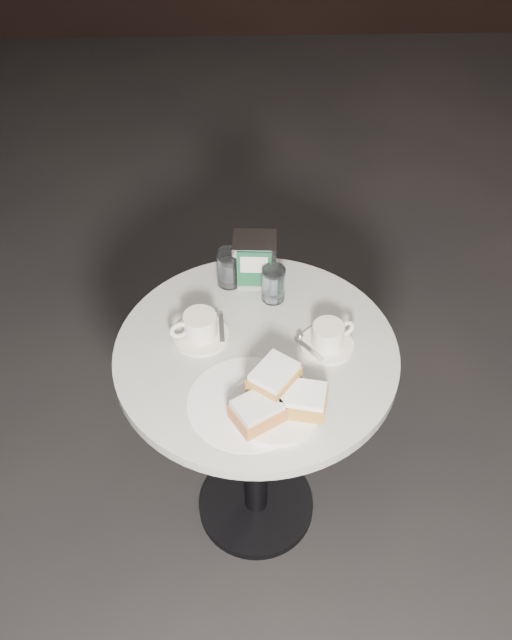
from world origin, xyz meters
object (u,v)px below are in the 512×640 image
object	(u,v)px
coffee_cup_right	(328,337)
water_glass_right	(274,284)
beignet_plate	(278,400)
cafe_table	(256,401)
coffee_cup_left	(200,328)
water_glass_left	(229,268)
napkin_dispenser	(255,259)

from	to	relation	value
coffee_cup_right	water_glass_right	xyz separation A→B (m)	(-0.13, 0.17, 0.02)
beignet_plate	water_glass_right	world-z (taller)	beignet_plate
beignet_plate	cafe_table	bearing A→B (deg)	102.92
coffee_cup_left	water_glass_left	size ratio (longest dim) A/B	1.71
coffee_cup_right	coffee_cup_left	bearing A→B (deg)	148.72
water_glass_left	napkin_dispenser	size ratio (longest dim) A/B	0.79
coffee_cup_right	water_glass_right	bearing A→B (deg)	101.57
coffee_cup_right	water_glass_left	xyz separation A→B (m)	(-0.24, 0.24, 0.02)
coffee_cup_left	water_glass_left	distance (m)	0.21
beignet_plate	water_glass_left	size ratio (longest dim) A/B	2.44
cafe_table	napkin_dispenser	bearing A→B (deg)	89.35
coffee_cup_left	water_glass_right	world-z (taller)	water_glass_right
water_glass_left	cafe_table	bearing A→B (deg)	-75.21
water_glass_left	water_glass_right	distance (m)	0.13
napkin_dispenser	water_glass_right	bearing A→B (deg)	-56.37
cafe_table	coffee_cup_left	distance (m)	0.27
water_glass_right	napkin_dispenser	xyz separation A→B (m)	(-0.05, 0.08, 0.02)
coffee_cup_left	water_glass_right	distance (m)	0.23
water_glass_left	coffee_cup_left	bearing A→B (deg)	-109.96
cafe_table	water_glass_right	xyz separation A→B (m)	(0.05, 0.18, 0.25)
coffee_cup_right	napkin_dispenser	world-z (taller)	napkin_dispenser
coffee_cup_right	water_glass_left	distance (m)	0.34
beignet_plate	coffee_cup_left	bearing A→B (deg)	127.57
beignet_plate	coffee_cup_left	world-z (taller)	beignet_plate
coffee_cup_left	napkin_dispenser	xyz separation A→B (m)	(0.14, 0.22, 0.03)
coffee_cup_left	napkin_dispenser	distance (m)	0.26
coffee_cup_left	water_glass_left	bearing A→B (deg)	52.20
coffee_cup_right	napkin_dispenser	bearing A→B (deg)	99.94
coffee_cup_right	water_glass_right	size ratio (longest dim) A/B	1.78
beignet_plate	coffee_cup_right	bearing A→B (deg)	55.71
coffee_cup_right	beignet_plate	bearing A→B (deg)	-148.49
beignet_plate	coffee_cup_right	world-z (taller)	beignet_plate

